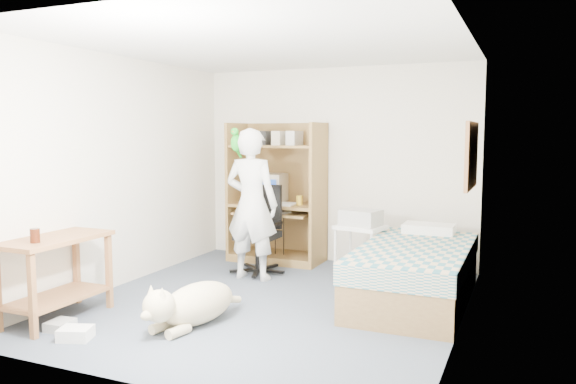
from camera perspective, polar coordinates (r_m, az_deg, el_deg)
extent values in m
plane|color=#434A5B|center=(5.65, -1.81, -11.17)|extent=(4.00, 4.00, 0.00)
cube|color=white|center=(7.27, 4.86, 2.68)|extent=(3.60, 0.02, 2.50)
cube|color=white|center=(4.93, 17.45, 0.86)|extent=(0.02, 4.00, 2.50)
cube|color=white|center=(6.39, -16.63, 2.00)|extent=(0.02, 4.00, 2.50)
cube|color=white|center=(5.46, -1.90, 14.75)|extent=(3.60, 4.00, 0.02)
cube|color=brown|center=(7.54, -5.17, 0.13)|extent=(0.04, 0.60, 1.80)
cube|color=brown|center=(7.06, 3.14, -0.26)|extent=(0.04, 0.60, 1.80)
cube|color=brown|center=(7.54, -0.24, 0.15)|extent=(1.20, 0.02, 1.80)
cube|color=brown|center=(7.30, -1.15, -1.31)|extent=(1.12, 0.60, 0.04)
cube|color=brown|center=(7.24, -1.41, -2.17)|extent=(1.00, 0.50, 0.03)
cube|color=brown|center=(7.24, -1.16, 4.67)|extent=(1.12, 0.55, 0.03)
cube|color=brown|center=(7.42, -1.14, -6.60)|extent=(1.12, 0.60, 0.10)
cube|color=brown|center=(5.77, 12.73, -9.09)|extent=(1.00, 2.00, 0.36)
cube|color=#2F717F|center=(5.71, 12.80, -6.37)|extent=(1.02, 2.02, 0.20)
cube|color=white|center=(6.46, 14.13, -3.71)|extent=(0.55, 0.35, 0.12)
cube|color=brown|center=(5.41, -22.60, -4.45)|extent=(0.50, 1.00, 0.04)
cube|color=brown|center=(5.05, -24.53, -9.68)|extent=(0.05, 0.05, 0.70)
cube|color=brown|center=(5.94, -20.67, -7.22)|extent=(0.05, 0.05, 0.70)
cube|color=brown|center=(5.67, -17.73, -7.73)|extent=(0.05, 0.05, 0.70)
cube|color=brown|center=(5.53, -22.38, -9.87)|extent=(0.46, 0.92, 0.03)
cube|color=#8B5E3E|center=(5.82, 18.18, 3.55)|extent=(0.03, 0.90, 0.60)
cube|color=brown|center=(5.81, 18.25, 6.61)|extent=(0.04, 0.94, 0.04)
cube|color=brown|center=(5.84, 18.05, 0.51)|extent=(0.04, 0.94, 0.04)
cylinder|color=black|center=(6.79, -3.08, -7.90)|extent=(0.58, 0.58, 0.06)
cylinder|color=black|center=(6.74, -3.09, -6.37)|extent=(0.06, 0.06, 0.39)
cube|color=black|center=(6.70, -3.10, -4.42)|extent=(0.45, 0.45, 0.08)
cube|color=black|center=(6.85, -2.28, -1.47)|extent=(0.41, 0.06, 0.54)
cube|color=black|center=(6.78, -4.96, -3.05)|extent=(0.04, 0.29, 0.04)
cube|color=black|center=(6.57, -1.21, -3.33)|extent=(0.04, 0.29, 0.04)
imported|color=white|center=(6.39, -3.72, -1.26)|extent=(0.63, 0.41, 1.72)
ellipsoid|color=#148C1C|center=(6.45, -5.27, 5.00)|extent=(0.13, 0.13, 0.20)
sphere|color=#148C1C|center=(6.42, -5.45, 6.12)|extent=(0.09, 0.09, 0.09)
cone|color=#E05313|center=(6.38, -5.64, 6.12)|extent=(0.04, 0.04, 0.04)
cylinder|color=#148C1C|center=(6.50, -5.05, 3.98)|extent=(0.03, 0.14, 0.12)
ellipsoid|color=beige|center=(5.09, -9.10, -11.10)|extent=(0.54, 0.86, 0.36)
sphere|color=beige|center=(4.77, -12.96, -11.23)|extent=(0.27, 0.27, 0.27)
cone|color=beige|center=(4.77, -13.74, -9.71)|extent=(0.08, 0.08, 0.10)
cone|color=beige|center=(4.67, -12.66, -10.01)|extent=(0.08, 0.08, 0.10)
ellipsoid|color=beige|center=(4.72, -13.99, -12.03)|extent=(0.12, 0.16, 0.09)
cylinder|color=beige|center=(5.40, -5.86, -10.78)|extent=(0.12, 0.26, 0.13)
cube|color=white|center=(6.45, 7.39, -3.57)|extent=(0.60, 0.52, 0.04)
cube|color=white|center=(6.54, 7.34, -7.43)|extent=(0.55, 0.47, 0.03)
cylinder|color=white|center=(6.41, 4.94, -6.35)|extent=(0.03, 0.03, 0.60)
cylinder|color=white|center=(6.28, 8.92, -6.64)|extent=(0.03, 0.03, 0.60)
cylinder|color=white|center=(6.73, 5.89, -5.74)|extent=(0.03, 0.03, 0.60)
cylinder|color=white|center=(6.62, 9.69, -6.01)|extent=(0.03, 0.03, 0.60)
cube|color=#AAAAA5|center=(6.43, 7.40, -2.59)|extent=(0.48, 0.40, 0.18)
cube|color=beige|center=(7.37, -1.87, 0.44)|extent=(0.43, 0.45, 0.37)
cube|color=navy|center=(7.18, -2.40, 0.29)|extent=(0.31, 0.05, 0.25)
cube|color=beige|center=(7.20, -1.52, -1.97)|extent=(0.47, 0.22, 0.03)
cylinder|color=yellow|center=(7.11, 1.17, -0.85)|extent=(0.08, 0.08, 0.12)
cylinder|color=#3B1609|center=(5.19, -24.32, -4.06)|extent=(0.08, 0.08, 0.12)
cube|color=white|center=(5.00, -20.77, -13.30)|extent=(0.30, 0.27, 0.10)
cube|color=#B8B8B3|center=(5.28, -22.14, -12.43)|extent=(0.20, 0.23, 0.08)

